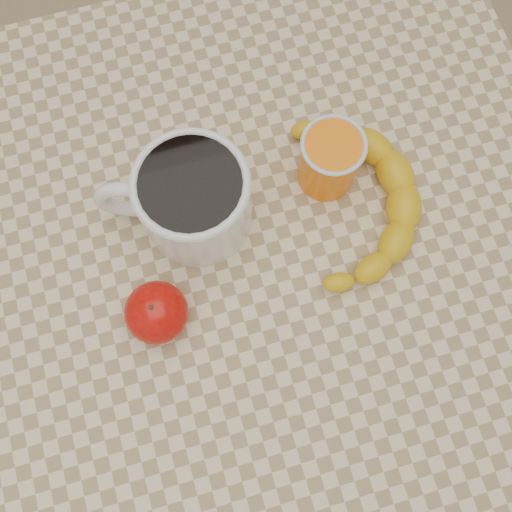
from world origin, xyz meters
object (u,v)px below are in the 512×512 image
object	(u,v)px
coffee_mug	(191,199)
banana	(356,202)
apple	(157,312)
table	(256,277)
orange_juice_glass	(330,160)

from	to	relation	value
coffee_mug	banana	world-z (taller)	coffee_mug
apple	banana	size ratio (longest dim) A/B	0.27
apple	banana	xyz separation A→B (m)	(0.25, 0.06, -0.01)
table	banana	size ratio (longest dim) A/B	2.69
banana	apple	bearing A→B (deg)	-149.41
orange_juice_glass	apple	xyz separation A→B (m)	(-0.23, -0.11, -0.01)
coffee_mug	apple	world-z (taller)	coffee_mug
table	banana	world-z (taller)	banana
coffee_mug	table	bearing A→B (deg)	-53.62
table	apple	world-z (taller)	apple
table	coffee_mug	bearing A→B (deg)	126.38
table	apple	distance (m)	0.17
coffee_mug	orange_juice_glass	distance (m)	0.16
coffee_mug	orange_juice_glass	size ratio (longest dim) A/B	2.19
table	coffee_mug	distance (m)	0.17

